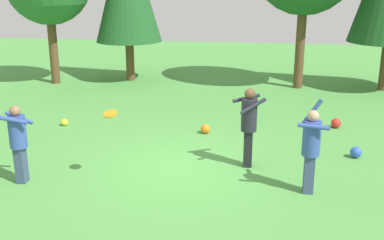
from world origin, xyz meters
TOP-DOWN VIEW (x-y plane):
  - ground_plane at (0.00, 0.00)m, footprint 40.00×40.00m
  - person_thrower at (2.56, -0.90)m, footprint 0.58×0.48m
  - person_catcher at (-3.13, -1.20)m, footprint 0.63×0.57m
  - person_bystander at (1.37, 0.27)m, footprint 0.73×0.67m
  - frisbee at (-1.32, -0.87)m, footprint 0.33×0.32m
  - ball_yellow at (-3.75, 2.52)m, footprint 0.19×0.19m
  - ball_red at (3.71, 3.34)m, footprint 0.27×0.27m
  - ball_orange at (0.21, 2.39)m, footprint 0.25×0.25m
  - ball_blue at (3.83, 1.11)m, footprint 0.26×0.26m

SIDE VIEW (x-z plane):
  - ground_plane at x=0.00m, z-range 0.00..0.00m
  - ball_yellow at x=-3.75m, z-range 0.00..0.19m
  - ball_orange at x=0.21m, z-range 0.00..0.25m
  - ball_blue at x=3.83m, z-range 0.00..0.26m
  - ball_red at x=3.71m, z-range 0.00..0.27m
  - person_catcher at x=-3.13m, z-range 0.15..1.76m
  - person_thrower at x=2.56m, z-range 0.07..1.90m
  - person_bystander at x=1.37m, z-range 0.17..1.92m
  - frisbee at x=-1.32m, z-range 1.37..1.48m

